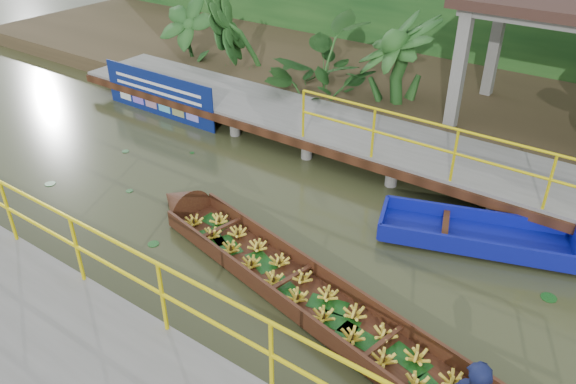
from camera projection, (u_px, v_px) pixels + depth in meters
The scene contains 8 objects.
ground at pixel (268, 232), 9.70m from camera, with size 80.00×80.00×0.00m, color #31361B.
land_strip at pixel (439, 92), 14.81m from camera, with size 30.00×8.00×0.45m, color #362C1B.
far_dock at pixel (366, 138), 11.83m from camera, with size 16.00×2.06×1.66m.
foliage_backdrop at pixel (483, 5), 15.64m from camera, with size 30.00×0.80×4.00m, color #123915.
vendor_boat at pixel (352, 319), 7.56m from camera, with size 8.65×2.62×1.98m.
moored_blue_boat at pixel (533, 245), 9.12m from camera, with size 3.79×2.07×0.88m.
blue_banner at pixel (158, 95), 13.75m from camera, with size 3.61×0.04×1.13m.
tropical_plants at pixel (381, 64), 13.00m from camera, with size 14.60×1.60×2.00m.
Camera 1 is at (4.90, -6.26, 5.61)m, focal length 35.00 mm.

